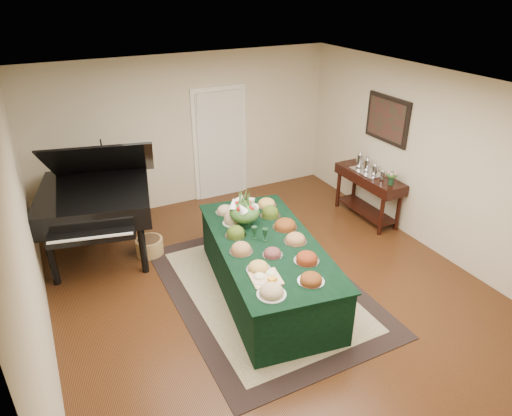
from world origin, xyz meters
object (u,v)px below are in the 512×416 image
buffet_table (267,267)px  grand_piano (96,198)px  mahogany_sideboard (369,184)px  floral_centerpiece (244,209)px

buffet_table → grand_piano: bearing=132.2°
grand_piano → mahogany_sideboard: (4.35, -0.86, -0.30)m
grand_piano → buffet_table: bearing=-47.8°
grand_piano → mahogany_sideboard: bearing=-11.3°
floral_centerpiece → mahogany_sideboard: 2.72m
floral_centerpiece → grand_piano: size_ratio=0.20×
mahogany_sideboard → floral_centerpiece: bearing=-167.9°
floral_centerpiece → mahogany_sideboard: floral_centerpiece is taller
buffet_table → grand_piano: (-1.78, 1.97, 0.56)m
buffet_table → grand_piano: size_ratio=1.32×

